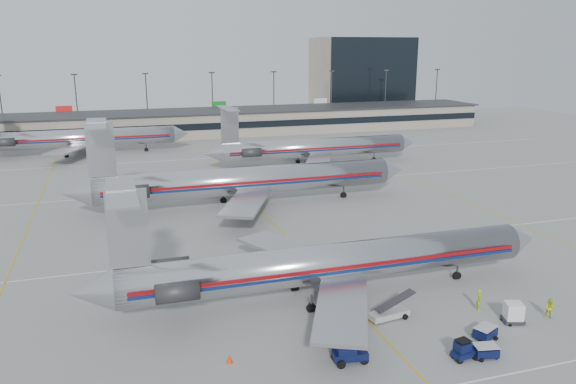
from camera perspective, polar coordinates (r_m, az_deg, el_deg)
name	(u,v)px	position (r m, az deg, el deg)	size (l,w,h in m)	color
ground	(332,284)	(54.75, 4.48, -9.30)	(260.00, 260.00, 0.00)	gray
apron_markings	(298,249)	(63.42, 1.07, -5.83)	(160.00, 0.15, 0.02)	silver
terminal	(188,123)	(146.74, -10.11, 6.91)	(162.00, 17.00, 6.25)	gray
light_mast_row	(180,97)	(160.00, -10.90, 9.45)	(163.60, 0.40, 15.28)	#38383D
distant_building	(361,76)	(192.50, 7.42, 11.57)	(30.00, 20.00, 25.00)	tan
jet_foreground	(323,263)	(50.54, 3.58, -7.25)	(44.06, 25.94, 11.53)	silver
jet_second_row	(241,181)	(79.47, -4.79, 1.15)	(49.27, 29.01, 12.90)	silver
jet_third_row	(311,148)	(107.54, 2.39, 4.52)	(42.66, 26.24, 11.66)	silver
jet_back_row	(76,138)	(125.67, -20.71, 5.14)	(45.09, 27.73, 12.33)	silver
tug_left	(348,351)	(42.04, 6.13, -15.79)	(2.61, 1.53, 2.01)	#090F34
tug_center	(464,350)	(44.21, 17.44, -15.09)	(2.07, 1.26, 1.58)	#090F34
cart_inner	(485,332)	(47.57, 19.40, -13.29)	(2.12, 1.84, 1.01)	#090F34
cart_outer	(485,351)	(45.03, 19.41, -14.99)	(1.90, 1.47, 0.97)	#090F34
uld_container	(513,313)	(50.74, 21.92, -11.31)	(1.98, 1.81, 1.72)	#2D2D30
belt_loader	(390,312)	(48.66, 10.28, -11.93)	(4.23, 1.76, 2.19)	#A3A3A3
ramp_worker_near	(479,300)	(51.95, 18.85, -10.33)	(0.68, 0.44, 1.86)	#88CD13
ramp_worker_far	(550,308)	(52.68, 25.09, -10.66)	(0.86, 0.67, 1.76)	#BACD13
cone_left	(230,359)	(42.31, -5.95, -16.50)	(0.47, 0.47, 0.65)	#FC2E08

